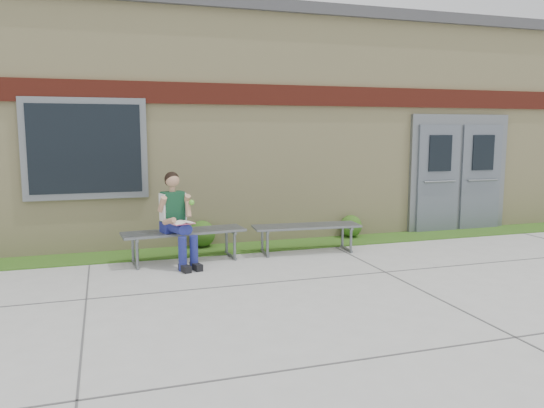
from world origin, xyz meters
name	(u,v)px	position (x,y,z in m)	size (l,w,h in m)	color
ground	(335,289)	(0.00, 0.00, 0.00)	(80.00, 80.00, 0.00)	#9E9E99
grass_strip	(273,246)	(0.00, 2.60, 0.01)	(16.00, 0.80, 0.02)	#2D5416
school_building	(228,125)	(0.00, 5.99, 2.10)	(16.20, 6.22, 4.20)	beige
bench_left	(184,238)	(-1.61, 2.00, 0.37)	(1.89, 0.67, 0.48)	slate
bench_right	(307,231)	(0.39, 2.00, 0.35)	(1.78, 0.62, 0.46)	slate
girl	(177,217)	(-1.74, 1.80, 0.73)	(0.57, 0.85, 1.39)	navy
shrub_mid	(202,234)	(-1.19, 2.85, 0.24)	(0.45, 0.45, 0.45)	#2D5416
shrub_east	(351,226)	(1.61, 2.85, 0.22)	(0.41, 0.41, 0.41)	#2D5416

